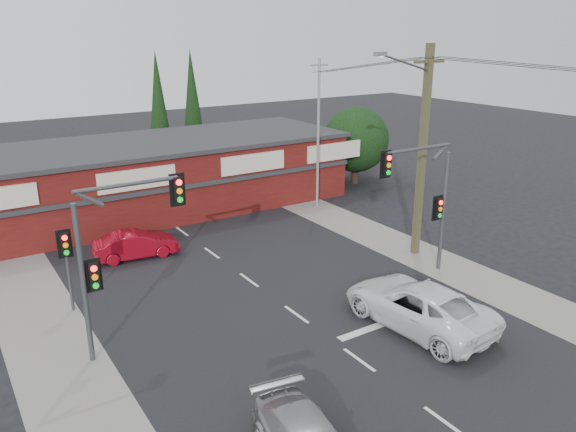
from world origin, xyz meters
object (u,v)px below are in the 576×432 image
white_suv (418,305)px  utility_pole (421,146)px  shop_building (133,178)px  red_sedan (136,245)px

white_suv → utility_pole: (5.02, 5.22, 4.56)m
utility_pole → shop_building: bearing=123.8°
red_sedan → utility_pole: (11.65, -7.00, 4.74)m
red_sedan → utility_pole: bearing=-114.3°
white_suv → red_sedan: (-6.63, 12.22, -0.17)m
white_suv → shop_building: (-4.34, 19.22, 1.30)m
red_sedan → white_suv: bearing=-144.8°
red_sedan → shop_building: size_ratio=0.15×
white_suv → red_sedan: white_suv is taller
white_suv → shop_building: 19.74m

